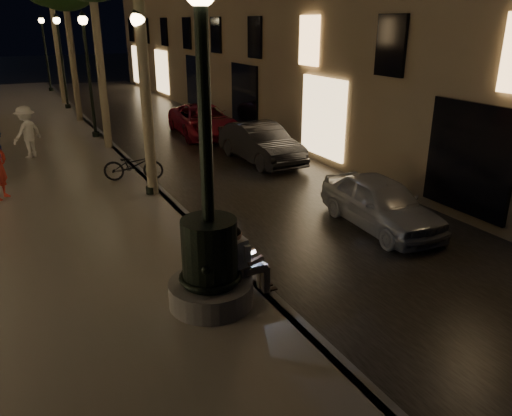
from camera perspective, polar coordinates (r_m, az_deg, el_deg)
ground at (r=20.64m, az=-16.42°, el=6.83°), size 120.00×120.00×0.00m
cobble_lane at (r=21.37m, az=-8.48°, el=7.92°), size 6.00×45.00×0.02m
curb_strip at (r=20.62m, az=-16.45°, el=7.10°), size 0.25×45.00×0.20m
fountain_lamppost at (r=8.04m, az=-5.34°, el=-4.58°), size 1.40×1.40×5.21m
seated_man_laptop at (r=8.40m, az=-1.38°, el=-5.79°), size 0.91×0.31×1.29m
lamp_curb_a at (r=13.28m, az=-12.84°, el=14.13°), size 0.36×0.36×4.81m
lamp_curb_b at (r=21.09m, az=-18.72°, el=15.81°), size 0.36×0.36×4.81m
lamp_curb_c at (r=29.01m, az=-21.45°, el=16.53°), size 0.36×0.36×4.81m
lamp_curb_d at (r=36.96m, az=-23.01°, el=16.92°), size 0.36×0.36×4.81m
car_front at (r=12.08m, az=14.07°, el=0.58°), size 1.67×3.66×1.22m
car_second at (r=17.36m, az=0.51°, el=7.43°), size 1.54×4.08×1.33m
car_third at (r=21.60m, az=-6.06°, el=9.90°), size 2.58×4.86×1.30m
pedestrian_white at (r=18.84m, az=-24.72°, el=7.90°), size 1.29×1.24×1.76m
bicycle at (r=15.11m, az=-13.85°, el=4.78°), size 1.83×1.19×0.91m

